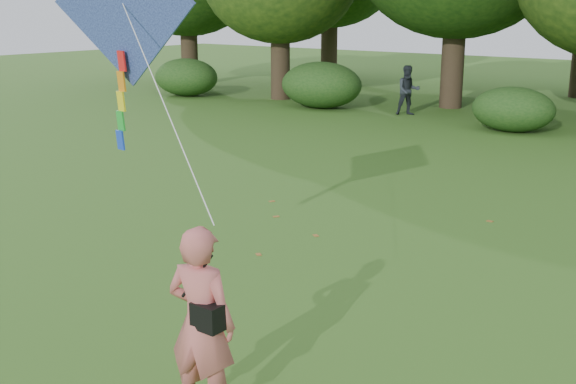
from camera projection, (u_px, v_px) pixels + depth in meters
The scene contains 6 objects.
ground at pixel (276, 384), 7.76m from camera, with size 100.00×100.00×0.00m, color #265114.
man_kite_flyer at pixel (202, 323), 6.94m from camera, with size 0.72×0.47×1.96m, color #CC6460.
bystander_left at pixel (408, 90), 26.43m from camera, with size 0.88×0.69×1.81m, color #242A31.
crossbody_bag at pixel (208, 315), 6.81m from camera, with size 0.43×0.20×0.74m.
flying_kite at pixel (123, 7), 8.97m from camera, with size 4.02×1.84×3.00m.
fallen_leaves at pixel (423, 266), 11.22m from camera, with size 10.37×15.77×0.01m.
Camera 1 is at (4.38, -5.44, 3.95)m, focal length 45.00 mm.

